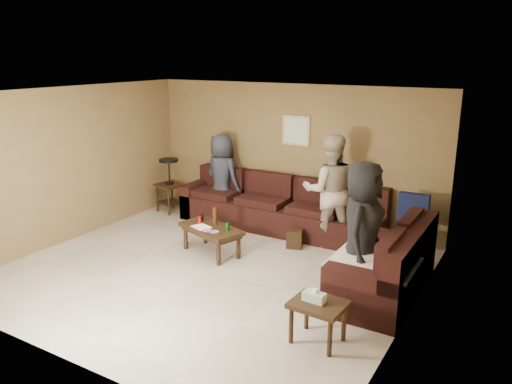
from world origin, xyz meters
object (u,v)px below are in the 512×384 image
at_px(coffee_table, 211,231).
at_px(end_table_left, 170,184).
at_px(side_table_right, 318,308).
at_px(person_right, 362,230).
at_px(sectional_sofa, 308,228).
at_px(person_left, 222,176).
at_px(person_middle, 330,191).
at_px(waste_bin, 295,239).

bearing_deg(coffee_table, end_table_left, 145.21).
relative_size(side_table_right, person_right, 0.35).
bearing_deg(person_right, coffee_table, 82.79).
bearing_deg(end_table_left, sectional_sofa, -6.64).
relative_size(side_table_right, person_left, 0.39).
relative_size(coffee_table, person_left, 0.73).
bearing_deg(person_left, person_middle, -172.73).
height_order(end_table_left, waste_bin, end_table_left).
bearing_deg(coffee_table, person_middle, 42.71).
height_order(coffee_table, end_table_left, end_table_left).
distance_m(sectional_sofa, person_right, 1.75).
bearing_deg(person_left, sectional_sofa, 178.19).
xyz_separation_m(person_left, person_middle, (2.25, -0.27, 0.11)).
bearing_deg(person_right, side_table_right, 175.35).
xyz_separation_m(side_table_right, person_left, (-3.25, 3.00, 0.39)).
relative_size(end_table_left, waste_bin, 3.61).
bearing_deg(person_middle, coffee_table, 14.73).
distance_m(coffee_table, end_table_left, 2.36).
bearing_deg(end_table_left, coffee_table, -34.79).
bearing_deg(person_middle, end_table_left, -28.90).
bearing_deg(waste_bin, side_table_right, -58.78).
xyz_separation_m(sectional_sofa, end_table_left, (-3.11, 0.36, 0.22)).
bearing_deg(end_table_left, side_table_right, -32.65).
relative_size(coffee_table, end_table_left, 1.10).
bearing_deg(end_table_left, person_left, 11.23).
bearing_deg(person_right, end_table_left, 67.13).
xyz_separation_m(sectional_sofa, side_table_right, (1.23, -2.42, 0.08)).
bearing_deg(coffee_table, sectional_sofa, 39.83).
distance_m(coffee_table, side_table_right, 2.80).
relative_size(sectional_sofa, side_table_right, 7.60).
xyz_separation_m(sectional_sofa, coffee_table, (-1.18, -0.98, 0.05)).
bearing_deg(person_right, person_left, 58.49).
bearing_deg(side_table_right, person_middle, 110.21).
xyz_separation_m(waste_bin, person_left, (-1.85, 0.68, 0.65)).
relative_size(side_table_right, person_middle, 0.34).
bearing_deg(waste_bin, person_middle, 45.19).
relative_size(person_left, person_right, 0.91).
xyz_separation_m(sectional_sofa, person_right, (1.24, -1.11, 0.55)).
distance_m(side_table_right, person_right, 1.39).
bearing_deg(waste_bin, person_right, -35.57).
height_order(end_table_left, person_left, person_left).
bearing_deg(person_middle, side_table_right, 82.23).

